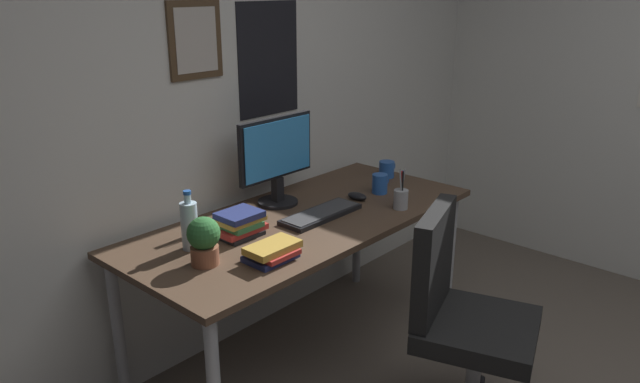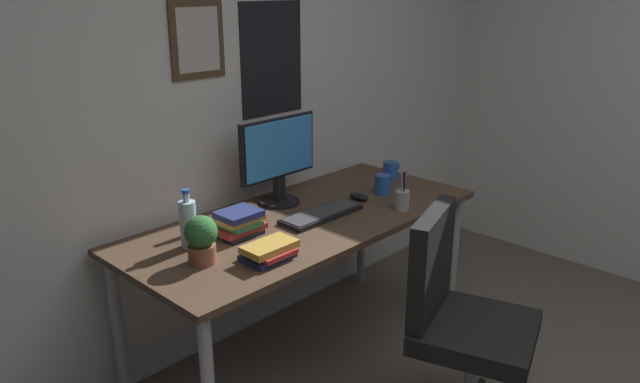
{
  "view_description": "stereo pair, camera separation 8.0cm",
  "coord_description": "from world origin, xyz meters",
  "px_view_note": "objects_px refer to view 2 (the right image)",
  "views": [
    {
      "loc": [
        -1.84,
        -0.13,
        1.79
      ],
      "look_at": [
        0.07,
        1.58,
        0.91
      ],
      "focal_mm": 33.88,
      "sensor_mm": 36.0,
      "label": 1
    },
    {
      "loc": [
        -1.78,
        -0.19,
        1.79
      ],
      "look_at": [
        0.07,
        1.58,
        0.91
      ],
      "focal_mm": 33.88,
      "sensor_mm": 36.0,
      "label": 2
    }
  ],
  "objects_px": {
    "potted_plant": "(201,238)",
    "book_stack_left": "(269,251)",
    "water_bottle": "(188,223)",
    "coffee_mug_near": "(391,170)",
    "pen_cup": "(402,199)",
    "office_chair": "(458,313)",
    "coffee_mug_far": "(383,184)",
    "book_stack_right": "(239,223)",
    "computer_mouse": "(359,196)",
    "monitor": "(278,157)",
    "keyboard": "(321,214)"
  },
  "relations": [
    {
      "from": "computer_mouse",
      "to": "water_bottle",
      "type": "xyz_separation_m",
      "value": [
        -0.93,
        0.13,
        0.09
      ]
    },
    {
      "from": "book_stack_left",
      "to": "coffee_mug_near",
      "type": "bearing_deg",
      "value": 14.36
    },
    {
      "from": "office_chair",
      "to": "monitor",
      "type": "xyz_separation_m",
      "value": [
        -0.04,
        1.02,
        0.47
      ]
    },
    {
      "from": "book_stack_right",
      "to": "book_stack_left",
      "type": "bearing_deg",
      "value": -105.34
    },
    {
      "from": "coffee_mug_far",
      "to": "office_chair",
      "type": "bearing_deg",
      "value": -120.17
    },
    {
      "from": "keyboard",
      "to": "book_stack_left",
      "type": "distance_m",
      "value": 0.51
    },
    {
      "from": "coffee_mug_far",
      "to": "pen_cup",
      "type": "xyz_separation_m",
      "value": [
        -0.12,
        -0.21,
        0.0
      ]
    },
    {
      "from": "computer_mouse",
      "to": "coffee_mug_near",
      "type": "height_order",
      "value": "coffee_mug_near"
    },
    {
      "from": "water_bottle",
      "to": "potted_plant",
      "type": "distance_m",
      "value": 0.17
    },
    {
      "from": "potted_plant",
      "to": "book_stack_left",
      "type": "distance_m",
      "value": 0.27
    },
    {
      "from": "office_chair",
      "to": "water_bottle",
      "type": "distance_m",
      "value": 1.16
    },
    {
      "from": "monitor",
      "to": "pen_cup",
      "type": "bearing_deg",
      "value": -55.1
    },
    {
      "from": "potted_plant",
      "to": "office_chair",
      "type": "bearing_deg",
      "value": -45.67
    },
    {
      "from": "coffee_mug_near",
      "to": "potted_plant",
      "type": "height_order",
      "value": "potted_plant"
    },
    {
      "from": "keyboard",
      "to": "pen_cup",
      "type": "bearing_deg",
      "value": -32.57
    },
    {
      "from": "pen_cup",
      "to": "monitor",
      "type": "bearing_deg",
      "value": 124.9
    },
    {
      "from": "office_chair",
      "to": "book_stack_right",
      "type": "height_order",
      "value": "office_chair"
    },
    {
      "from": "coffee_mug_far",
      "to": "book_stack_left",
      "type": "xyz_separation_m",
      "value": [
        -0.94,
        -0.17,
        -0.02
      ]
    },
    {
      "from": "office_chair",
      "to": "book_stack_left",
      "type": "xyz_separation_m",
      "value": [
        -0.51,
        0.56,
        0.27
      ]
    },
    {
      "from": "book_stack_right",
      "to": "water_bottle",
      "type": "bearing_deg",
      "value": 167.18
    },
    {
      "from": "computer_mouse",
      "to": "pen_cup",
      "type": "distance_m",
      "value": 0.24
    },
    {
      "from": "office_chair",
      "to": "potted_plant",
      "type": "distance_m",
      "value": 1.08
    },
    {
      "from": "keyboard",
      "to": "coffee_mug_near",
      "type": "distance_m",
      "value": 0.72
    },
    {
      "from": "monitor",
      "to": "coffee_mug_far",
      "type": "bearing_deg",
      "value": -31.23
    },
    {
      "from": "computer_mouse",
      "to": "office_chair",
      "type": "bearing_deg",
      "value": -109.37
    },
    {
      "from": "water_bottle",
      "to": "coffee_mug_near",
      "type": "distance_m",
      "value": 1.34
    },
    {
      "from": "office_chair",
      "to": "computer_mouse",
      "type": "xyz_separation_m",
      "value": [
        0.27,
        0.76,
        0.25
      ]
    },
    {
      "from": "potted_plant",
      "to": "book_stack_left",
      "type": "relative_size",
      "value": 0.9
    },
    {
      "from": "office_chair",
      "to": "water_bottle",
      "type": "xyz_separation_m",
      "value": [
        -0.66,
        0.89,
        0.34
      ]
    },
    {
      "from": "computer_mouse",
      "to": "water_bottle",
      "type": "distance_m",
      "value": 0.94
    },
    {
      "from": "keyboard",
      "to": "coffee_mug_near",
      "type": "height_order",
      "value": "coffee_mug_near"
    },
    {
      "from": "water_bottle",
      "to": "book_stack_right",
      "type": "distance_m",
      "value": 0.24
    },
    {
      "from": "keyboard",
      "to": "coffee_mug_far",
      "type": "height_order",
      "value": "coffee_mug_far"
    },
    {
      "from": "keyboard",
      "to": "book_stack_left",
      "type": "relative_size",
      "value": 1.99
    },
    {
      "from": "water_bottle",
      "to": "coffee_mug_far",
      "type": "xyz_separation_m",
      "value": [
        1.09,
        -0.16,
        -0.05
      ]
    },
    {
      "from": "potted_plant",
      "to": "computer_mouse",
      "type": "bearing_deg",
      "value": 1.49
    },
    {
      "from": "book_stack_left",
      "to": "office_chair",
      "type": "bearing_deg",
      "value": -47.7
    },
    {
      "from": "office_chair",
      "to": "computer_mouse",
      "type": "height_order",
      "value": "office_chair"
    },
    {
      "from": "computer_mouse",
      "to": "book_stack_left",
      "type": "bearing_deg",
      "value": -166.17
    },
    {
      "from": "computer_mouse",
      "to": "water_bottle",
      "type": "relative_size",
      "value": 0.44
    },
    {
      "from": "coffee_mug_far",
      "to": "book_stack_right",
      "type": "bearing_deg",
      "value": 172.89
    },
    {
      "from": "computer_mouse",
      "to": "coffee_mug_far",
      "type": "bearing_deg",
      "value": -8.48
    },
    {
      "from": "monitor",
      "to": "book_stack_right",
      "type": "height_order",
      "value": "monitor"
    },
    {
      "from": "water_bottle",
      "to": "pen_cup",
      "type": "xyz_separation_m",
      "value": [
        0.97,
        -0.37,
        -0.05
      ]
    },
    {
      "from": "monitor",
      "to": "coffee_mug_far",
      "type": "height_order",
      "value": "monitor"
    },
    {
      "from": "book_stack_right",
      "to": "monitor",
      "type": "bearing_deg",
      "value": 24.08
    },
    {
      "from": "potted_plant",
      "to": "coffee_mug_near",
      "type": "bearing_deg",
      "value": 5.66
    },
    {
      "from": "coffee_mug_near",
      "to": "coffee_mug_far",
      "type": "xyz_separation_m",
      "value": [
        -0.25,
        -0.14,
        0.0
      ]
    },
    {
      "from": "water_bottle",
      "to": "book_stack_left",
      "type": "relative_size",
      "value": 1.17
    },
    {
      "from": "monitor",
      "to": "coffee_mug_near",
      "type": "xyz_separation_m",
      "value": [
        0.72,
        -0.15,
        -0.19
      ]
    }
  ]
}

